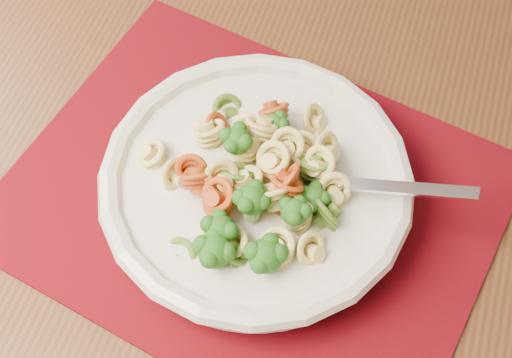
% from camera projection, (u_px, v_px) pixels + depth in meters
% --- Properties ---
extents(dining_table, '(1.50, 0.98, 0.72)m').
position_uv_depth(dining_table, '(193.00, 188.00, 0.74)').
color(dining_table, '#4D3115').
rests_on(dining_table, ground).
extents(placemat, '(0.46, 0.39, 0.00)m').
position_uv_depth(placemat, '(251.00, 199.00, 0.63)').
color(placemat, '#5C0312').
rests_on(placemat, dining_table).
extents(pasta_bowl, '(0.27, 0.27, 0.05)m').
position_uv_depth(pasta_bowl, '(256.00, 185.00, 0.60)').
color(pasta_bowl, beige).
rests_on(pasta_bowl, placemat).
extents(pasta_broccoli_heap, '(0.22, 0.22, 0.06)m').
position_uv_depth(pasta_broccoli_heap, '(256.00, 175.00, 0.59)').
color(pasta_broccoli_heap, '#E6D271').
rests_on(pasta_broccoli_heap, pasta_bowl).
extents(fork, '(0.18, 0.03, 0.08)m').
position_uv_depth(fork, '(311.00, 180.00, 0.59)').
color(fork, silver).
rests_on(fork, pasta_bowl).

